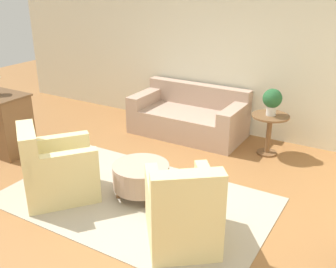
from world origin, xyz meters
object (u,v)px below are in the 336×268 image
object	(u,v)px
side_table	(269,127)
ottoman_table	(141,176)
couch	(189,117)
dresser	(0,122)
potted_plant_on_side_table	(272,100)
armchair_left	(55,171)
armchair_right	(182,213)

from	to	relation	value
side_table	ottoman_table	bearing A→B (deg)	-115.80
ottoman_table	couch	bearing A→B (deg)	102.05
dresser	potted_plant_on_side_table	bearing A→B (deg)	29.17
potted_plant_on_side_table	armchair_left	bearing A→B (deg)	-125.59
armchair_left	dresser	size ratio (longest dim) A/B	1.15
ottoman_table	armchair_right	bearing A→B (deg)	-32.48
couch	potted_plant_on_side_table	size ratio (longest dim) A/B	4.73
couch	dresser	world-z (taller)	dresser
armchair_left	armchair_right	world-z (taller)	same
dresser	potted_plant_on_side_table	xyz separation A→B (m)	(3.71, 2.07, 0.40)
couch	armchair_left	size ratio (longest dim) A/B	1.76
ottoman_table	dresser	distance (m)	2.71
potted_plant_on_side_table	dresser	bearing A→B (deg)	-150.83
couch	potted_plant_on_side_table	world-z (taller)	potted_plant_on_side_table
armchair_left	ottoman_table	bearing A→B (deg)	32.97
side_table	potted_plant_on_side_table	bearing A→B (deg)	90.00
armchair_left	potted_plant_on_side_table	distance (m)	3.33
side_table	armchair_left	bearing A→B (deg)	-125.59
ottoman_table	potted_plant_on_side_table	distance (m)	2.40
couch	side_table	xyz separation A→B (m)	(1.48, -0.12, 0.14)
armchair_right	ottoman_table	distance (m)	1.10
side_table	potted_plant_on_side_table	size ratio (longest dim) A/B	1.57
armchair_left	armchair_right	bearing A→B (deg)	0.00
couch	side_table	distance (m)	1.49
armchair_right	dresser	xyz separation A→B (m)	(-3.62, 0.60, 0.12)
ottoman_table	side_table	xyz separation A→B (m)	(1.01, 2.09, 0.17)
dresser	couch	bearing A→B (deg)	44.54
side_table	dresser	xyz separation A→B (m)	(-3.71, -2.07, 0.05)
dresser	ottoman_table	bearing A→B (deg)	-0.36
armchair_right	potted_plant_on_side_table	bearing A→B (deg)	88.15
armchair_left	dresser	distance (m)	1.90
ottoman_table	potted_plant_on_side_table	bearing A→B (deg)	64.20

